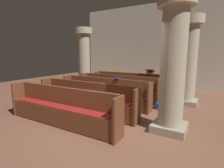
{
  "coord_description": "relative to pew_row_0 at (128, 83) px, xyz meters",
  "views": [
    {
      "loc": [
        2.27,
        -3.57,
        1.82
      ],
      "look_at": [
        -0.83,
        1.75,
        0.75
      ],
      "focal_mm": 27.76,
      "sensor_mm": 36.0,
      "label": 1
    }
  ],
  "objects": [
    {
      "name": "pew_row_3",
      "position": [
        0.0,
        -3.09,
        0.0
      ],
      "size": [
        3.46,
        0.46,
        0.96
      ],
      "color": "brown",
      "rests_on": "ground"
    },
    {
      "name": "back_wall",
      "position": [
        1.03,
        2.51,
        1.74
      ],
      "size": [
        10.0,
        0.16,
        4.5
      ],
      "primitive_type": "cube",
      "color": "silver",
      "rests_on": "ground"
    },
    {
      "name": "pillar_far_side",
      "position": [
        -2.47,
        -0.1,
        1.11
      ],
      "size": [
        0.87,
        0.87,
        3.12
      ],
      "color": "#9F967E",
      "rests_on": "ground"
    },
    {
      "name": "pew_row_2",
      "position": [
        0.0,
        -2.06,
        0.0
      ],
      "size": [
        3.46,
        0.47,
        0.96
      ],
      "color": "brown",
      "rests_on": "ground"
    },
    {
      "name": "pew_row_4",
      "position": [
        0.0,
        -4.12,
        0.0
      ],
      "size": [
        3.46,
        0.46,
        0.96
      ],
      "color": "brown",
      "rests_on": "ground"
    },
    {
      "name": "hymn_book",
      "position": [
        0.45,
        -1.87,
        0.46
      ],
      "size": [
        0.15,
        0.21,
        0.03
      ],
      "primitive_type": "cube",
      "color": "navy",
      "rests_on": "pew_row_2"
    },
    {
      "name": "kneeler_box_blue",
      "position": [
        1.95,
        -1.49,
        -0.41
      ],
      "size": [
        0.39,
        0.29,
        0.2
      ],
      "primitive_type": "cube",
      "color": "navy",
      "rests_on": "ground"
    },
    {
      "name": "lectern",
      "position": [
        0.59,
        1.33,
        -0.06
      ],
      "size": [
        0.48,
        0.45,
        1.08
      ],
      "color": "brown",
      "rests_on": "ground"
    },
    {
      "name": "pew_row_0",
      "position": [
        0.0,
        0.0,
        0.0
      ],
      "size": [
        3.46,
        0.46,
        0.96
      ],
      "color": "brown",
      "rests_on": "ground"
    },
    {
      "name": "pew_row_1",
      "position": [
        0.0,
        -1.03,
        0.0
      ],
      "size": [
        3.46,
        0.46,
        0.96
      ],
      "color": "brown",
      "rests_on": "ground"
    },
    {
      "name": "pillar_aisle_rear",
      "position": [
        2.52,
        -3.07,
        1.11
      ],
      "size": [
        0.82,
        0.82,
        3.12
      ],
      "color": "#9F967E",
      "rests_on": "ground"
    },
    {
      "name": "pillar_aisle_side",
      "position": [
        2.52,
        -0.42,
        1.11
      ],
      "size": [
        0.87,
        0.87,
        3.12
      ],
      "color": "#9F967E",
      "rests_on": "ground"
    },
    {
      "name": "ground_plane",
      "position": [
        1.03,
        -3.57,
        -0.51
      ],
      "size": [
        19.2,
        19.2,
        0.0
      ],
      "primitive_type": "plane",
      "color": "brown"
    }
  ]
}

